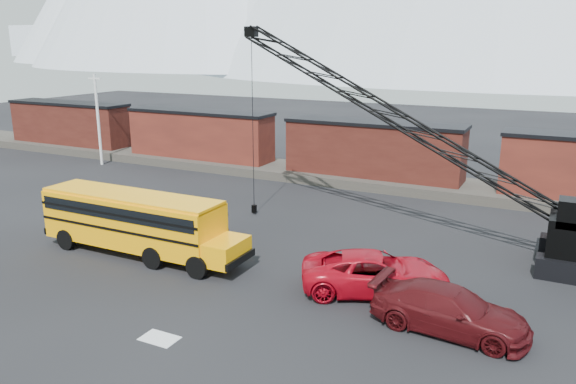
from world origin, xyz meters
name	(u,v)px	position (x,y,z in m)	size (l,w,h in m)	color
ground	(210,294)	(0.00, 0.00, 0.00)	(160.00, 160.00, 0.00)	black
gravel_berm	(372,180)	(0.00, 22.00, 0.35)	(120.00, 5.00, 0.70)	#48423B
boxcar_west_far	(70,123)	(-32.00, 22.00, 2.76)	(13.70, 3.10, 4.17)	#4A1B14
boxcar_west_near	(200,134)	(-16.00, 22.00, 2.76)	(13.70, 3.10, 4.17)	#461914
boxcar_mid	(373,149)	(0.00, 22.00, 2.76)	(13.70, 3.10, 4.17)	#4A1B14
utility_pole	(98,118)	(-24.00, 18.00, 4.15)	(1.40, 0.24, 8.00)	silver
snow_patch	(160,338)	(0.50, -4.00, 0.01)	(1.40, 0.90, 0.02)	silver
school_bus	(138,221)	(-5.95, 2.33, 1.79)	(11.65, 2.65, 3.19)	#FCA105
red_pickup	(375,273)	(6.32, 3.48, 0.89)	(2.95, 6.40, 1.78)	#B50818
maroon_suv	(450,310)	(9.92, 1.44, 0.86)	(2.41, 5.93, 1.72)	#430C0F
crawler_crane	(418,131)	(6.07, 10.73, 6.11)	(22.67, 4.20, 11.72)	black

